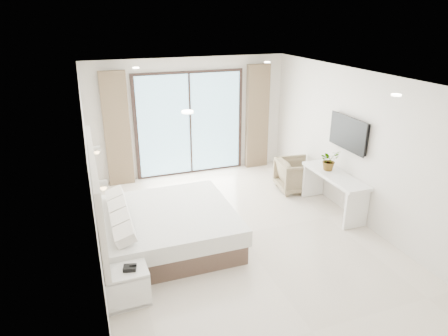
{
  "coord_description": "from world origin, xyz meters",
  "views": [
    {
      "loc": [
        -2.28,
        -5.62,
        3.61
      ],
      "look_at": [
        -0.12,
        0.4,
        1.11
      ],
      "focal_mm": 32.0,
      "sensor_mm": 36.0,
      "label": 1
    }
  ],
  "objects_px": {
    "armchair": "(296,174)",
    "nightstand": "(127,285)",
    "console_desk": "(334,184)",
    "bed": "(166,228)"
  },
  "relations": [
    {
      "from": "armchair",
      "to": "nightstand",
      "type": "bearing_deg",
      "value": 128.35
    },
    {
      "from": "nightstand",
      "to": "console_desk",
      "type": "bearing_deg",
      "value": 16.36
    },
    {
      "from": "bed",
      "to": "console_desk",
      "type": "relative_size",
      "value": 1.36
    },
    {
      "from": "console_desk",
      "to": "bed",
      "type": "bearing_deg",
      "value": -177.89
    },
    {
      "from": "nightstand",
      "to": "armchair",
      "type": "xyz_separation_m",
      "value": [
        3.87,
        2.43,
        0.13
      ]
    },
    {
      "from": "bed",
      "to": "nightstand",
      "type": "relative_size",
      "value": 3.8
    },
    {
      "from": "nightstand",
      "to": "console_desk",
      "type": "xyz_separation_m",
      "value": [
        4.06,
        1.33,
        0.31
      ]
    },
    {
      "from": "nightstand",
      "to": "armchair",
      "type": "bearing_deg",
      "value": 30.35
    },
    {
      "from": "armchair",
      "to": "console_desk",
      "type": "bearing_deg",
      "value": -163.94
    },
    {
      "from": "armchair",
      "to": "bed",
      "type": "bearing_deg",
      "value": 117.84
    }
  ]
}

